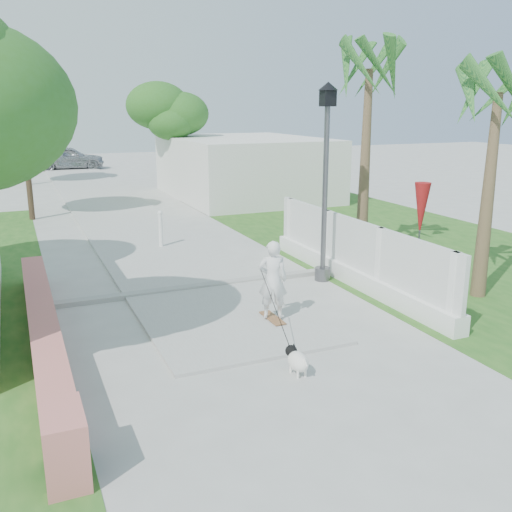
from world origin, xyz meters
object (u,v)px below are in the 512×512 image
patio_umbrella (421,210)px  parked_car (68,158)px  street_lamp (325,176)px  dog (297,360)px  bollard (161,228)px  skateboarder (274,296)px

patio_umbrella → parked_car: 28.74m
street_lamp → patio_umbrella: size_ratio=1.93×
street_lamp → dog: street_lamp is taller
street_lamp → dog: (-2.75, -4.06, -2.20)m
parked_car → bollard: bearing=-175.4°
patio_umbrella → dog: size_ratio=3.73×
skateboarder → dog: bearing=102.2°
skateboarder → patio_umbrella: bearing=-136.3°
patio_umbrella → dog: bearing=-146.7°
skateboarder → parked_car: size_ratio=0.53×
dog → parked_car: (-0.25, 31.36, 0.51)m
bollard → parked_car: parked_car is taller
patio_umbrella → parked_car: (-4.90, 28.30, -0.94)m
bollard → dog: size_ratio=1.77×
skateboarder → parked_car: bearing=-64.9°
bollard → dog: bollard is taller
skateboarder → dog: 1.62m
skateboarder → dog: size_ratio=3.74×
dog → bollard: bearing=86.8°
skateboarder → street_lamp: bearing=-109.7°
skateboarder → parked_car: 29.86m
bollard → parked_car: size_ratio=0.25×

